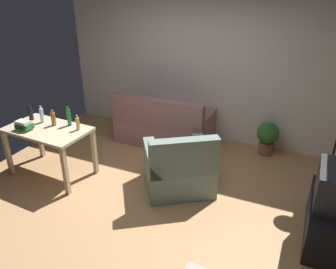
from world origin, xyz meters
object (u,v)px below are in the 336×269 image
(desk, at_px, (48,135))
(tv_stand, at_px, (328,220))
(book_stack, at_px, (24,125))
(couch, at_px, (163,127))
(armchair, at_px, (179,169))
(potted_plant, at_px, (267,136))
(bottle_dark, at_px, (31,113))
(bottle_clear, at_px, (42,115))
(bottle_amber, at_px, (53,119))
(bottle_squat, at_px, (78,124))
(bottle_green, at_px, (69,117))

(desk, bearing_deg, tv_stand, 6.09)
(book_stack, bearing_deg, couch, 52.70)
(tv_stand, bearing_deg, armchair, 83.59)
(desk, distance_m, potted_plant, 3.47)
(tv_stand, height_order, bottle_dark, bottle_dark)
(potted_plant, distance_m, armchair, 1.81)
(couch, distance_m, bottle_clear, 2.06)
(armchair, distance_m, bottle_amber, 1.98)
(tv_stand, relative_size, desk, 0.89)
(desk, distance_m, bottle_amber, 0.25)
(bottle_dark, height_order, bottle_squat, bottle_dark)
(tv_stand, height_order, armchair, armchair)
(desk, bearing_deg, bottle_dark, 163.90)
(bottle_green, xyz_separation_m, book_stack, (-0.50, -0.38, -0.07))
(armchair, distance_m, bottle_dark, 2.41)
(couch, relative_size, tv_stand, 1.50)
(tv_stand, bearing_deg, bottle_clear, 90.64)
(bottle_dark, height_order, bottle_clear, bottle_clear)
(bottle_squat, bearing_deg, book_stack, -156.74)
(tv_stand, distance_m, bottle_amber, 3.85)
(desk, relative_size, book_stack, 4.82)
(bottle_amber, xyz_separation_m, bottle_squat, (0.42, 0.02, -0.01))
(desk, relative_size, armchair, 1.02)
(bottle_dark, height_order, bottle_green, bottle_green)
(couch, xyz_separation_m, armchair, (0.80, -1.22, 0.01))
(tv_stand, xyz_separation_m, bottle_squat, (-3.37, -0.05, 0.62))
(bottle_clear, relative_size, bottle_amber, 1.09)
(bottle_amber, bearing_deg, couch, 54.35)
(bottle_clear, bearing_deg, potted_plant, 30.34)
(potted_plant, xyz_separation_m, book_stack, (-3.12, -2.10, 0.49))
(couch, bearing_deg, tv_stand, 152.16)
(armchair, height_order, bottle_green, bottle_green)
(bottle_green, bearing_deg, potted_plant, 33.21)
(tv_stand, distance_m, bottle_clear, 4.08)
(bottle_dark, relative_size, bottle_clear, 0.92)
(armchair, distance_m, bottle_green, 1.77)
(armchair, bearing_deg, bottle_clear, -26.76)
(potted_plant, relative_size, bottle_squat, 2.55)
(bottle_amber, xyz_separation_m, bottle_green, (0.21, 0.09, 0.03))
(couch, height_order, bottle_green, bottle_green)
(bottle_green, relative_size, bottle_squat, 1.31)
(bottle_dark, distance_m, bottle_squat, 0.88)
(potted_plant, distance_m, bottle_green, 3.19)
(desk, xyz_separation_m, bottle_dark, (-0.43, 0.15, 0.21))
(tv_stand, height_order, bottle_squat, bottle_squat)
(bottle_squat, height_order, book_stack, bottle_squat)
(bottle_amber, relative_size, book_stack, 0.93)
(bottle_dark, xyz_separation_m, book_stack, (0.17, -0.31, -0.04))
(book_stack, bearing_deg, bottle_green, 37.56)
(armchair, height_order, bottle_clear, bottle_clear)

